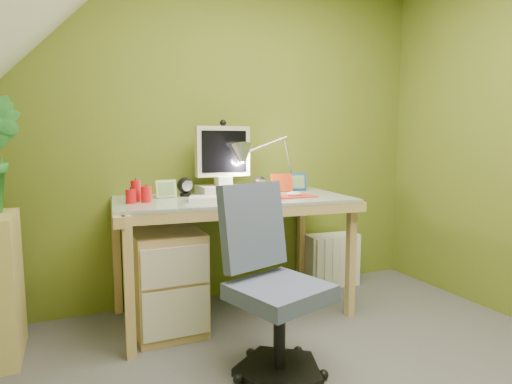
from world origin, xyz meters
name	(u,v)px	position (x,y,z in m)	size (l,w,h in m)	color
wall_back	(223,135)	(0.00, 1.60, 1.20)	(3.20, 0.01, 2.40)	olive
desk	(233,256)	(-0.07, 1.23, 0.40)	(1.48, 0.74, 0.80)	tan
monitor	(223,156)	(-0.07, 1.41, 1.05)	(0.38, 0.22, 0.52)	beige
speaker_left	(185,187)	(-0.34, 1.39, 0.86)	(0.11, 0.11, 0.13)	black
speaker_right	(260,184)	(0.20, 1.39, 0.85)	(0.09, 0.09, 0.11)	black
keyboard	(228,199)	(-0.15, 1.09, 0.81)	(0.47, 0.15, 0.02)	white
mousepad	(294,196)	(0.31, 1.09, 0.80)	(0.26, 0.19, 0.01)	red
mouse	(294,194)	(0.31, 1.09, 0.81)	(0.10, 0.06, 0.03)	white
amber_tumbler	(263,190)	(0.11, 1.15, 0.84)	(0.07, 0.07, 0.09)	#945315
candle_cluster	(137,192)	(-0.67, 1.24, 0.86)	(0.17, 0.15, 0.13)	red
photo_frame_red	(282,183)	(0.35, 1.35, 0.86)	(0.15, 0.02, 0.13)	#B63413
photo_frame_blue	(296,182)	(0.49, 1.39, 0.86)	(0.14, 0.02, 0.12)	navy
photo_frame_green	(166,189)	(-0.47, 1.37, 0.85)	(0.13, 0.02, 0.11)	#B8CD8D
desk_lamp	(282,152)	(0.38, 1.41, 1.08)	(0.53, 0.23, 0.56)	silver
task_chair	(280,291)	(-0.11, 0.44, 0.43)	(0.48, 0.48, 0.86)	#475174
radiator	(332,260)	(0.86, 1.46, 0.21)	(0.42, 0.17, 0.42)	white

